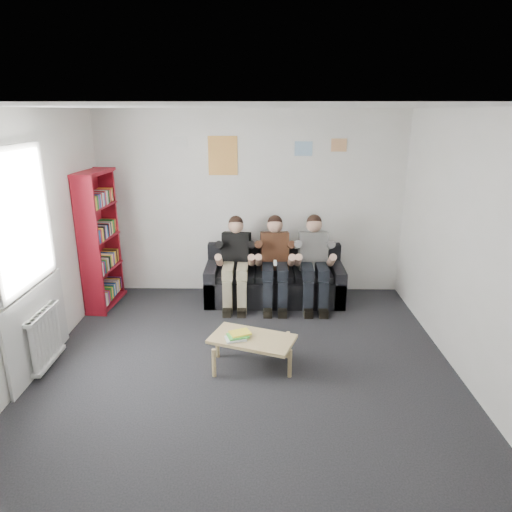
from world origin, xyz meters
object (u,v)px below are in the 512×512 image
at_px(coffee_table, 252,341).
at_px(person_right, 314,263).
at_px(sofa, 274,281).
at_px(person_middle, 275,263).
at_px(bookshelf, 100,240).
at_px(person_left, 236,263).

relative_size(coffee_table, person_right, 0.69).
bearing_deg(person_right, coffee_table, -119.26).
distance_m(coffee_table, person_right, 1.93).
bearing_deg(sofa, person_middle, -90.00).
xyz_separation_m(bookshelf, person_right, (2.98, 0.03, -0.33)).
distance_m(person_left, person_right, 1.10).
distance_m(coffee_table, person_middle, 1.76).
xyz_separation_m(sofa, bookshelf, (-2.43, -0.22, 0.68)).
xyz_separation_m(coffee_table, person_middle, (0.28, 1.71, 0.31)).
xyz_separation_m(sofa, person_right, (0.55, -0.19, 0.35)).
xyz_separation_m(sofa, person_middle, (-0.00, -0.19, 0.35)).
xyz_separation_m(bookshelf, person_left, (1.88, 0.03, -0.33)).
height_order(sofa, coffee_table, sofa).
distance_m(person_middle, person_right, 0.55).
height_order(bookshelf, person_right, bookshelf).
bearing_deg(person_left, person_middle, 6.79).
bearing_deg(coffee_table, person_middle, 80.62).
distance_m(sofa, person_right, 0.68).
bearing_deg(coffee_table, person_left, 98.98).
xyz_separation_m(sofa, person_left, (-0.55, -0.19, 0.34)).
bearing_deg(coffee_table, bookshelf, 141.96).
relative_size(person_left, person_right, 0.98).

